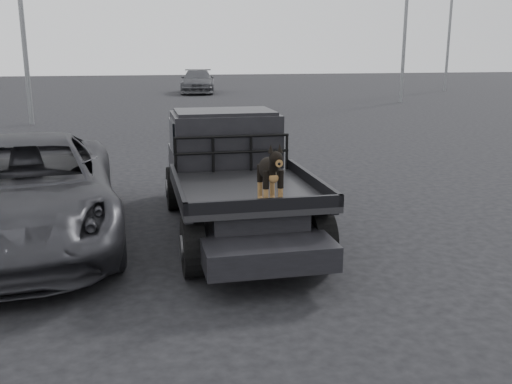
{
  "coord_description": "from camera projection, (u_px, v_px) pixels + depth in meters",
  "views": [
    {
      "loc": [
        -1.56,
        -6.56,
        2.77
      ],
      "look_at": [
        -0.26,
        -0.41,
        1.2
      ],
      "focal_mm": 40.0,
      "sensor_mm": 36.0,
      "label": 1
    }
  ],
  "objects": [
    {
      "name": "flatbed_ute",
      "position": [
        235.0,
        203.0,
        8.86
      ],
      "size": [
        2.0,
        5.4,
        0.92
      ],
      "primitive_type": null,
      "color": "black",
      "rests_on": "ground"
    },
    {
      "name": "dog",
      "position": [
        270.0,
        174.0,
        7.0
      ],
      "size": [
        0.32,
        0.6,
        0.74
      ],
      "primitive_type": null,
      "color": "black",
      "rests_on": "flatbed_ute"
    },
    {
      "name": "headache_rack",
      "position": [
        232.0,
        154.0,
        8.88
      ],
      "size": [
        1.8,
        0.08,
        0.55
      ],
      "primitive_type": null,
      "color": "black",
      "rests_on": "flatbed_ute"
    },
    {
      "name": "ute_cab",
      "position": [
        225.0,
        136.0,
        9.55
      ],
      "size": [
        1.72,
        1.3,
        0.88
      ],
      "primitive_type": null,
      "color": "black",
      "rests_on": "flatbed_ute"
    },
    {
      "name": "parked_suv",
      "position": [
        26.0,
        191.0,
        8.32
      ],
      "size": [
        3.02,
        5.73,
        1.54
      ],
      "primitive_type": "imported",
      "rotation": [
        0.0,
        0.0,
        0.09
      ],
      "color": "#2E2E33",
      "rests_on": "ground"
    },
    {
      "name": "distant_car_b",
      "position": [
        198.0,
        81.0,
        37.46
      ],
      "size": [
        2.78,
        5.44,
        1.51
      ],
      "primitive_type": "imported",
      "rotation": [
        0.0,
        0.0,
        -0.13
      ],
      "color": "#48494E",
      "rests_on": "ground"
    },
    {
      "name": "ground",
      "position": [
        269.0,
        275.0,
        7.21
      ],
      "size": [
        120.0,
        120.0,
        0.0
      ],
      "primitive_type": "plane",
      "color": "black",
      "rests_on": "ground"
    }
  ]
}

